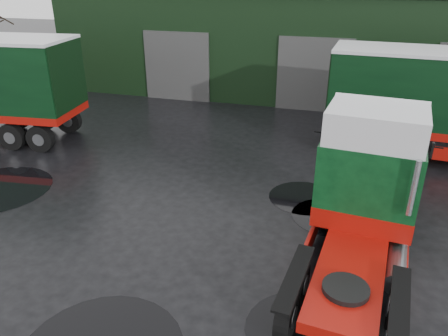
{
  "coord_description": "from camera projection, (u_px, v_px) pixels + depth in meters",
  "views": [
    {
      "loc": [
        3.86,
        -10.2,
        7.39
      ],
      "look_at": [
        0.46,
        1.61,
        1.7
      ],
      "focal_mm": 35.0,
      "sensor_mm": 36.0,
      "label": 1
    }
  ],
  "objects": [
    {
      "name": "tree_back_b",
      "position": [
        436.0,
        16.0,
        35.04
      ],
      "size": [
        4.4,
        4.4,
        7.5
      ],
      "primitive_type": null,
      "color": "black",
      "rests_on": "ground"
    },
    {
      "name": "hero_tractor",
      "position": [
        361.0,
        211.0,
        10.38
      ],
      "size": [
        3.57,
        7.03,
        4.2
      ],
      "primitive_type": null,
      "rotation": [
        0.0,
        0.0,
        -0.11
      ],
      "color": "#0A3617",
      "rests_on": "ground"
    },
    {
      "name": "puddle_4",
      "position": [
        328.0,
        216.0,
        14.17
      ],
      "size": [
        2.38,
        2.38,
        0.01
      ],
      "primitive_type": "cylinder",
      "color": "black",
      "rests_on": "ground"
    },
    {
      "name": "puddle_3",
      "position": [
        303.0,
        331.0,
        9.72
      ],
      "size": [
        2.59,
        2.59,
        0.01
      ],
      "primitive_type": "cylinder",
      "color": "black",
      "rests_on": "ground"
    },
    {
      "name": "warehouse",
      "position": [
        324.0,
        37.0,
        28.58
      ],
      "size": [
        32.4,
        12.4,
        6.3
      ],
      "color": "black",
      "rests_on": "ground"
    },
    {
      "name": "puddle_1",
      "position": [
        304.0,
        197.0,
        15.33
      ],
      "size": [
        2.48,
        2.48,
        0.01
      ],
      "primitive_type": "cylinder",
      "color": "black",
      "rests_on": "ground"
    },
    {
      "name": "ground",
      "position": [
        194.0,
        240.0,
        12.96
      ],
      "size": [
        100.0,
        100.0,
        0.0
      ],
      "primitive_type": "plane",
      "color": "black"
    }
  ]
}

